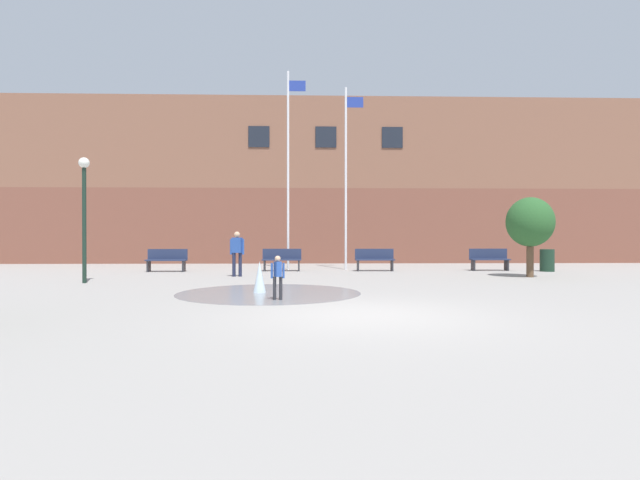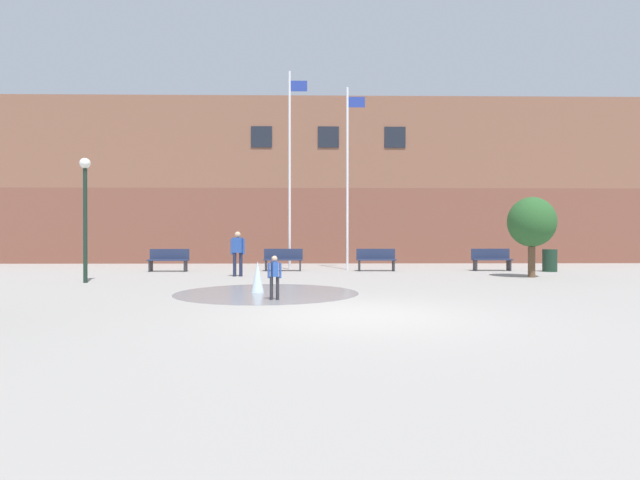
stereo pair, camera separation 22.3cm
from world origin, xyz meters
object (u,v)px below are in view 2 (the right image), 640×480
Objects in this scene: trash_can at (550,260)px; street_tree_near_building at (532,222)px; park_bench_under_left_flagpole at (169,260)px; child_in_fountain at (274,274)px; flagpole_left at (290,165)px; lamp_post_left_lane at (85,201)px; adult_watching at (238,250)px; park_bench_near_trashcan at (491,259)px; park_bench_center at (283,259)px; park_bench_under_right_flagpole at (376,259)px; flagpole_right at (348,173)px.

street_tree_near_building is (-1.97, -2.78, 1.45)m from trash_can.
park_bench_under_left_flagpole is 0.57× the size of street_tree_near_building.
flagpole_left is at bearing -21.08° from child_in_fountain.
lamp_post_left_lane is at bearing -134.95° from flagpole_left.
flagpole_left is at bearing 153.80° from street_tree_near_building.
adult_watching is 0.57× the size of street_tree_near_building.
child_in_fountain is (1.80, -6.57, -0.35)m from adult_watching.
trash_can is at bearing -15.23° from park_bench_near_trashcan.
park_bench_under_left_flagpole is at bearing -167.38° from flagpole_left.
park_bench_under_left_flagpole is 13.85m from street_tree_near_building.
street_tree_near_building is at bearing -20.95° from park_bench_center.
park_bench_under_right_flagpole is 3.94m from flagpole_right.
lamp_post_left_lane reaches higher than trash_can.
adult_watching is at bearing -152.68° from park_bench_under_right_flagpole.
street_tree_near_building reaches higher than park_bench_under_right_flagpole.
park_bench_under_right_flagpole and park_bench_near_trashcan have the same top height.
flagpole_right is (2.73, 0.83, 3.67)m from park_bench_center.
adult_watching reaches higher than park_bench_near_trashcan.
lamp_post_left_lane is (-8.47, -6.01, -1.65)m from flagpole_right.
child_in_fountain is 0.12× the size of flagpole_left.
child_in_fountain reaches higher than park_bench_near_trashcan.
flagpole_right reaches higher than park_bench_near_trashcan.
adult_watching reaches higher than trash_can.
child_in_fountain is at bearing -34.67° from lamp_post_left_lane.
child_in_fountain is 10.46m from street_tree_near_building.
flagpole_left is 3.04× the size of street_tree_near_building.
flagpole_right is (2.48, -0.00, -0.34)m from flagpole_left.
flagpole_right reaches higher than child_in_fountain.
adult_watching is 12.43m from trash_can.
street_tree_near_building is at bearing -165.53° from adult_watching.
park_bench_under_left_flagpole is at bearing 6.95° from child_in_fountain.
lamp_post_left_lane is (-5.74, -5.18, 2.02)m from park_bench_center.
park_bench_under_right_flagpole reaches higher than trash_can.
park_bench_under_right_flagpole is 1.00× the size of park_bench_near_trashcan.
trash_can is 3.71m from street_tree_near_building.
lamp_post_left_lane reaches higher than adult_watching.
park_bench_under_left_flagpole is 1.00× the size of park_bench_center.
park_bench_under_right_flagpole is 5.44m from flagpole_left.
street_tree_near_building is at bearing -26.20° from flagpole_left.
park_bench_under_left_flagpole is at bearing 77.14° from lamp_post_left_lane.
flagpole_left is at bearing 12.62° from park_bench_under_left_flagpole.
flagpole_left is 9.86m from street_tree_near_building.
adult_watching is at bearing -38.91° from park_bench_under_left_flagpole.
flagpole_left is (0.26, 0.83, 4.01)m from park_bench_center.
lamp_post_left_lane is (-4.30, -2.36, 1.56)m from adult_watching.
park_bench_near_trashcan is 1.01× the size of adult_watching.
park_bench_under_left_flagpole is 6.41m from flagpole_left.
street_tree_near_building is at bearing -13.06° from park_bench_under_left_flagpole.
park_bench_under_left_flagpole is 4.10m from adult_watching.
park_bench_near_trashcan is 10.46m from adult_watching.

